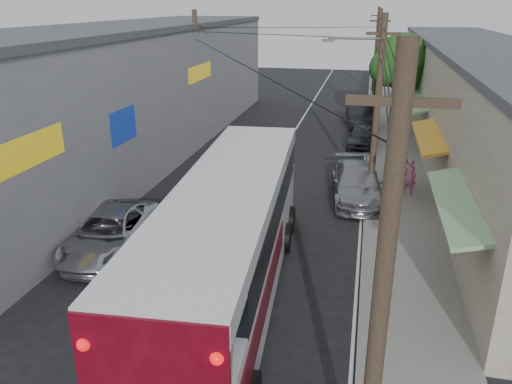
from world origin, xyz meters
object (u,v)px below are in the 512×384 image
Objects in this scene: coach_bus at (231,238)px; parked_suv at (357,184)px; jeepney at (110,232)px; parked_car_mid at (362,137)px; pedestrian_near at (409,177)px; pedestrian_far at (401,167)px; parked_car_far at (359,115)px.

coach_bus reaches higher than parked_suv.
parked_car_mid is (8.40, 15.96, -0.08)m from jeepney.
pedestrian_near reaches higher than parked_car_mid.
pedestrian_far reaches higher than pedestrian_near.
parked_car_far reaches higher than parked_suv.
pedestrian_far is (10.38, 9.10, 0.29)m from jeepney.
parked_suv reaches higher than jeepney.
coach_bus is at bearing 63.90° from pedestrian_near.
pedestrian_near is at bearing 90.17° from pedestrian_far.
parked_suv is 1.37× the size of parked_car_mid.
pedestrian_near is (5.70, 9.71, -0.97)m from coach_bus.
parked_car_far is 2.75× the size of pedestrian_near.
parked_suv is 3.06× the size of pedestrian_near.
parked_car_mid is 2.23× the size of pedestrian_near.
parked_suv is at bearing 24.01° from pedestrian_near.
pedestrian_far is (1.98, -6.86, 0.36)m from parked_car_mid.
jeepney is 2.93× the size of pedestrian_far.
coach_bus reaches higher than jeepney.
parked_car_far is 14.11m from pedestrian_near.
parked_suv is at bearing 65.13° from coach_bus.
jeepney is 3.05× the size of pedestrian_near.
jeepney is 10.93m from parked_suv.
parked_suv is (3.41, 8.89, -1.19)m from coach_bus.
jeepney is at bearing 40.48° from pedestrian_near.
parked_car_far is (-0.31, 14.69, 0.02)m from parked_suv.
parked_suv is 2.90m from pedestrian_far.
jeepney is at bearing -117.65° from parked_car_far.
coach_bus is 11.30m from pedestrian_near.
parked_suv is 1.11× the size of parked_car_far.
pedestrian_far is at bearing 35.42° from jeepney.
coach_bus is 2.53× the size of jeepney.
coach_bus is at bearing 50.52° from pedestrian_far.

